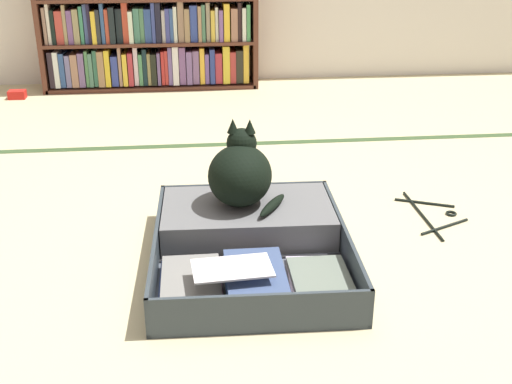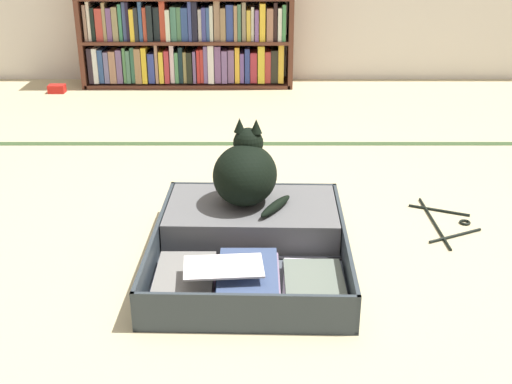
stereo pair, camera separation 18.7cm
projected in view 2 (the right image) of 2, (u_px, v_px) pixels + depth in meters
The scene contains 7 objects.
ground_plane at pixel (280, 253), 2.17m from camera, with size 10.00×10.00×0.00m, color #C6B98C.
tatami_border at pixel (272, 144), 3.17m from camera, with size 4.80×0.05×0.00m.
bookshelf at pixel (185, 20), 4.06m from camera, with size 1.34×0.26×0.85m.
open_suitcase at pixel (249, 240), 2.15m from camera, with size 0.63×0.78×0.12m.
black_cat at pixel (245, 173), 2.21m from camera, with size 0.30×0.30×0.29m.
clothes_hanger at pixel (443, 222), 2.37m from camera, with size 0.22×0.42×0.01m.
small_red_pouch at pixel (55, 89), 4.03m from camera, with size 0.10×0.07×0.05m.
Camera 2 is at (-0.09, -1.90, 1.06)m, focal length 45.39 mm.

